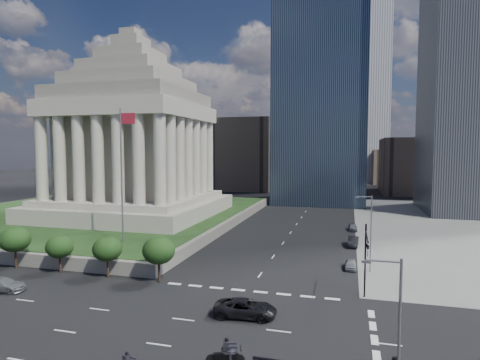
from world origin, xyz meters
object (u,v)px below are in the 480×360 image
(street_lamp_north, at_px, (370,229))
(parked_sedan_far, at_px, (353,227))
(street_lamp_south, at_px, (396,337))
(suv_grey, at_px, (2,284))
(flagpole, at_px, (122,168))
(motorcycle_lead, at_px, (225,352))
(war_memorial, at_px, (133,124))
(traffic_signal_ne, at_px, (366,253))
(parked_sedan_mid, at_px, (353,242))
(parked_sedan_near, at_px, (351,264))
(pickup_truck, at_px, (245,308))

(street_lamp_north, xyz_separation_m, parked_sedan_far, (-1.83, 27.13, -4.98))
(street_lamp_south, xyz_separation_m, suv_grey, (-39.97, 12.62, -4.90))
(flagpole, height_order, motorcycle_lead, flagpole)
(war_memorial, distance_m, street_lamp_south, 73.51)
(war_memorial, height_order, traffic_signal_ne, war_memorial)
(flagpole, height_order, street_lamp_south, flagpole)
(parked_sedan_mid, relative_size, motorcycle_lead, 1.59)
(war_memorial, relative_size, suv_grey, 7.42)
(parked_sedan_mid, bearing_deg, street_lamp_north, -78.53)
(suv_grey, height_order, parked_sedan_near, suv_grey)
(street_lamp_south, relative_size, suv_grey, 1.90)
(motorcycle_lead, bearing_deg, traffic_signal_ne, 38.83)
(flagpole, height_order, parked_sedan_mid, flagpole)
(suv_grey, bearing_deg, flagpole, -23.98)
(flagpole, xyz_separation_m, motorcycle_lead, (24.02, -25.63, -12.04))
(war_memorial, xyz_separation_m, parked_sedan_mid, (45.50, -9.09, -20.64))
(traffic_signal_ne, xyz_separation_m, street_lamp_south, (0.83, -19.70, 0.41))
(street_lamp_south, bearing_deg, street_lamp_north, 90.00)
(street_lamp_north, height_order, parked_sedan_near, street_lamp_north)
(suv_grey, bearing_deg, war_memorial, 1.58)
(war_memorial, bearing_deg, street_lamp_north, -25.92)
(traffic_signal_ne, height_order, parked_sedan_mid, traffic_signal_ne)
(motorcycle_lead, bearing_deg, suv_grey, 146.80)
(traffic_signal_ne, relative_size, parked_sedan_far, 1.98)
(parked_sedan_mid, bearing_deg, war_memorial, 172.68)
(flagpole, relative_size, parked_sedan_far, 4.96)
(war_memorial, distance_m, parked_sedan_far, 50.16)
(flagpole, relative_size, motorcycle_lead, 6.91)
(parked_sedan_mid, bearing_deg, street_lamp_south, -83.68)
(street_lamp_north, height_order, parked_sedan_far, street_lamp_north)
(flagpole, distance_m, suv_grey, 21.86)
(parked_sedan_far, bearing_deg, parked_sedan_near, -93.18)
(pickup_truck, bearing_deg, parked_sedan_near, -32.82)
(traffic_signal_ne, distance_m, pickup_truck, 13.59)
(street_lamp_south, height_order, pickup_truck, street_lamp_south)
(street_lamp_south, xyz_separation_m, motorcycle_lead, (-11.14, 4.37, -4.58))
(street_lamp_north, bearing_deg, parked_sedan_near, 161.23)
(war_memorial, bearing_deg, parked_sedan_near, -26.26)
(pickup_truck, distance_m, parked_sedan_far, 46.07)
(street_lamp_south, distance_m, parked_sedan_mid, 45.21)
(parked_sedan_far, bearing_deg, motorcycle_lead, -102.08)
(suv_grey, distance_m, parked_sedan_near, 42.30)
(flagpole, bearing_deg, suv_grey, -105.47)
(street_lamp_south, bearing_deg, traffic_signal_ne, 92.41)
(pickup_truck, xyz_separation_m, parked_sedan_near, (9.63, 18.60, -0.21))
(war_memorial, bearing_deg, suv_grey, -79.92)
(parked_sedan_near, bearing_deg, war_memorial, 154.05)
(war_memorial, distance_m, street_lamp_north, 54.92)
(traffic_signal_ne, distance_m, parked_sedan_near, 13.01)
(traffic_signal_ne, height_order, parked_sedan_near, traffic_signal_ne)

